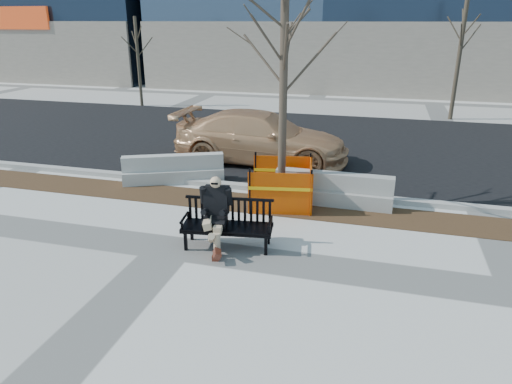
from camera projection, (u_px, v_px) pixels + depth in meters
ground at (172, 248)px, 8.94m from camera, size 120.00×120.00×0.00m
mulch_strip at (217, 200)px, 11.29m from camera, size 40.00×1.20×0.02m
asphalt_street at (275, 140)px, 16.90m from camera, size 60.00×10.40×0.01m
curb at (230, 185)px, 12.13m from camera, size 60.00×0.25×0.12m
bench at (228, 247)px, 8.97m from camera, size 1.82×0.87×0.93m
seated_man at (217, 245)px, 9.04m from camera, size 0.73×1.06×1.39m
tree_fence at (281, 204)px, 11.06m from camera, size 2.48×2.48×5.37m
sedan at (261, 162)px, 14.34m from camera, size 5.31×2.26×1.53m
jersey_barrier_left at (174, 182)px, 12.55m from camera, size 2.64×1.57×0.76m
jersey_barrier_right at (332, 204)px, 11.05m from camera, size 2.74×0.59×0.78m
far_tree_left at (142, 106)px, 23.66m from camera, size 2.02×2.02×4.60m
far_tree_right at (450, 119)px, 20.46m from camera, size 2.26×2.26×5.46m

